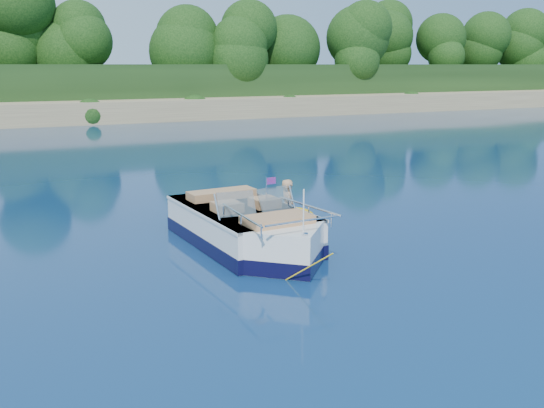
# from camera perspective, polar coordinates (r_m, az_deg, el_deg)

# --- Properties ---
(ground) EXTENTS (160.00, 160.00, 0.00)m
(ground) POSITION_cam_1_polar(r_m,az_deg,el_deg) (10.25, 6.60, -9.90)
(ground) COLOR #0B1E4F
(ground) RESTS_ON ground
(shoreline) EXTENTS (170.00, 59.00, 6.00)m
(shoreline) POSITION_cam_1_polar(r_m,az_deg,el_deg) (72.03, -21.25, 9.73)
(shoreline) COLOR #8F7653
(shoreline) RESTS_ON ground
(treeline) EXTENTS (150.00, 7.12, 8.19)m
(treeline) POSITION_cam_1_polar(r_m,az_deg,el_deg) (49.32, -19.67, 14.08)
(treeline) COLOR black
(treeline) RESTS_ON ground
(motorboat) EXTENTS (2.39, 5.89, 1.96)m
(motorboat) POSITION_cam_1_polar(r_m,az_deg,el_deg) (13.38, -2.17, -2.59)
(motorboat) COLOR white
(motorboat) RESTS_ON ground
(tow_tube) EXTENTS (1.58, 1.58, 0.37)m
(tow_tube) POSITION_cam_1_polar(r_m,az_deg,el_deg) (15.71, 1.54, -1.32)
(tow_tube) COLOR #F5B104
(tow_tube) RESTS_ON ground
(boy) EXTENTS (0.55, 0.90, 1.65)m
(boy) POSITION_cam_1_polar(r_m,az_deg,el_deg) (15.62, 1.44, -1.75)
(boy) COLOR tan
(boy) RESTS_ON ground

